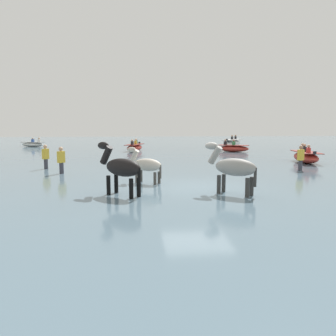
# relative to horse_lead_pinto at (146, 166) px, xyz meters

# --- Properties ---
(ground_plane) EXTENTS (120.00, 120.00, 0.00)m
(ground_plane) POSITION_rel_horse_lead_pinto_xyz_m (1.84, -1.05, -1.05)
(ground_plane) COLOR #666051
(water_surface) EXTENTS (90.00, 90.00, 0.36)m
(water_surface) POSITION_rel_horse_lead_pinto_xyz_m (1.84, 8.95, -0.87)
(water_surface) COLOR slate
(water_surface) RESTS_ON ground
(horse_lead_pinto) EXTENTS (1.47, 1.20, 1.77)m
(horse_lead_pinto) POSITION_rel_horse_lead_pinto_xyz_m (0.00, 0.00, 0.00)
(horse_lead_pinto) COLOR beige
(horse_lead_pinto) RESTS_ON ground
(horse_trailing_black) EXTENTS (1.64, 1.55, 2.09)m
(horse_trailing_black) POSITION_rel_horse_lead_pinto_xyz_m (-0.88, -2.27, 0.19)
(horse_trailing_black) COLOR black
(horse_trailing_black) RESTS_ON ground
(horse_flank_grey) EXTENTS (1.62, 1.52, 2.06)m
(horse_flank_grey) POSITION_rel_horse_lead_pinto_xyz_m (2.79, -2.45, 0.17)
(horse_flank_grey) COLOR gray
(horse_flank_grey) RESTS_ON ground
(boat_near_starboard) EXTENTS (2.65, 1.59, 0.98)m
(boat_near_starboard) POSITION_rel_horse_lead_pinto_xyz_m (-11.23, 23.41, -0.42)
(boat_near_starboard) COLOR silver
(boat_near_starboard) RESTS_ON water_surface
(boat_far_offshore) EXTENTS (2.77, 2.11, 1.06)m
(boat_far_offshore) POSITION_rel_horse_lead_pinto_xyz_m (7.97, 14.92, -0.38)
(boat_far_offshore) COLOR #BC382D
(boat_far_offshore) RESTS_ON water_surface
(boat_near_port) EXTENTS (3.23, 4.06, 1.23)m
(boat_near_port) POSITION_rel_horse_lead_pinto_xyz_m (9.89, 21.84, -0.30)
(boat_near_port) COLOR silver
(boat_near_port) RESTS_ON water_surface
(boat_mid_channel) EXTENTS (1.88, 3.08, 1.08)m
(boat_mid_channel) POSITION_rel_horse_lead_pinto_xyz_m (-0.50, 16.53, -0.37)
(boat_mid_channel) COLOR #BC382D
(boat_mid_channel) RESTS_ON water_surface
(boat_distant_east) EXTENTS (1.71, 3.29, 1.15)m
(boat_distant_east) POSITION_rel_horse_lead_pinto_xyz_m (9.96, 6.31, -0.34)
(boat_distant_east) COLOR #BC382D
(boat_distant_east) RESTS_ON water_surface
(person_onlooker_left) EXTENTS (0.38, 0.33, 1.63)m
(person_onlooker_left) POSITION_rel_horse_lead_pinto_xyz_m (7.89, 2.94, -0.18)
(person_onlooker_left) COLOR #383842
(person_onlooker_left) RESTS_ON ground
(person_wading_close) EXTENTS (0.36, 0.37, 1.63)m
(person_wading_close) POSITION_rel_horse_lead_pinto_xyz_m (-3.92, 3.00, -0.18)
(person_wading_close) COLOR #383842
(person_wading_close) RESTS_ON ground
(person_onlooker_right) EXTENTS (0.33, 0.38, 1.63)m
(person_onlooker_right) POSITION_rel_horse_lead_pinto_xyz_m (-5.11, 4.82, -0.18)
(person_onlooker_right) COLOR #383842
(person_onlooker_right) RESTS_ON ground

